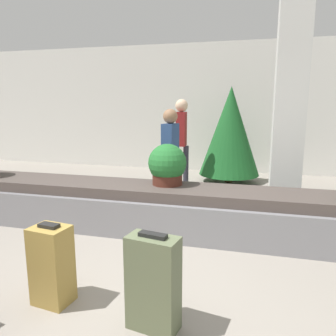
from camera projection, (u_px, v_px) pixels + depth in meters
name	position (u px, v px, depth m)	size (l,w,h in m)	color
ground_plane	(115.00, 309.00, 2.76)	(18.00, 18.00, 0.00)	gray
back_wall	(211.00, 108.00, 8.28)	(18.00, 0.06, 3.20)	silver
carousel	(168.00, 210.00, 4.41)	(8.27, 0.87, 0.62)	gray
pillar	(289.00, 111.00, 4.81)	(0.44, 0.44, 3.20)	silver
suitcase_1	(153.00, 283.00, 2.46)	(0.42, 0.27, 0.77)	#5B6647
suitcase_4	(52.00, 265.00, 2.79)	(0.34, 0.29, 0.72)	#A3843D
potted_plant_2	(167.00, 165.00, 4.42)	(0.52, 0.52, 0.56)	#4C2319
traveler_1	(170.00, 151.00, 5.17)	(0.31, 0.34, 1.63)	#282833
traveler_2	(181.00, 135.00, 6.66)	(0.31, 0.33, 1.80)	#282833
decorated_tree	(230.00, 131.00, 7.07)	(1.30, 1.30, 2.08)	#4C331E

